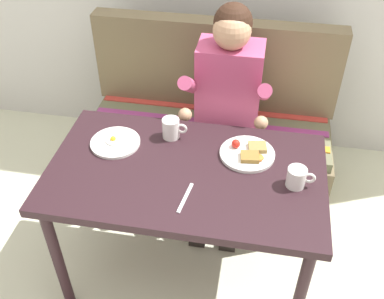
{
  "coord_description": "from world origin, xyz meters",
  "views": [
    {
      "loc": [
        0.28,
        -1.41,
        2.04
      ],
      "look_at": [
        0.0,
        0.15,
        0.72
      ],
      "focal_mm": 42.04,
      "sensor_mm": 36.0,
      "label": 1
    }
  ],
  "objects_px": {
    "plate_breakfast": "(248,153)",
    "coffee_mug": "(297,177)",
    "couch": "(210,135)",
    "person": "(227,96)",
    "coffee_mug_second": "(171,128)",
    "table": "(186,183)",
    "plate_eggs": "(115,142)",
    "fork": "(185,198)"
  },
  "relations": [
    {
      "from": "plate_breakfast",
      "to": "coffee_mug",
      "type": "distance_m",
      "value": 0.26
    },
    {
      "from": "coffee_mug",
      "to": "couch",
      "type": "bearing_deg",
      "value": 120.98
    },
    {
      "from": "person",
      "to": "coffee_mug_second",
      "type": "relative_size",
      "value": 10.27
    },
    {
      "from": "table",
      "to": "couch",
      "type": "xyz_separation_m",
      "value": [
        0.0,
        0.76,
        -0.32
      ]
    },
    {
      "from": "plate_eggs",
      "to": "couch",
      "type": "bearing_deg",
      "value": 61.38
    },
    {
      "from": "coffee_mug_second",
      "to": "plate_eggs",
      "type": "bearing_deg",
      "value": -158.09
    },
    {
      "from": "fork",
      "to": "plate_eggs",
      "type": "bearing_deg",
      "value": 151.97
    },
    {
      "from": "coffee_mug",
      "to": "coffee_mug_second",
      "type": "xyz_separation_m",
      "value": [
        -0.58,
        0.23,
        0.0
      ]
    },
    {
      "from": "person",
      "to": "fork",
      "type": "height_order",
      "value": "person"
    },
    {
      "from": "coffee_mug_second",
      "to": "table",
      "type": "bearing_deg",
      "value": -63.02
    },
    {
      "from": "table",
      "to": "coffee_mug",
      "type": "xyz_separation_m",
      "value": [
        0.47,
        -0.01,
        0.13
      ]
    },
    {
      "from": "plate_eggs",
      "to": "coffee_mug",
      "type": "xyz_separation_m",
      "value": [
        0.82,
        -0.13,
        0.04
      ]
    },
    {
      "from": "coffee_mug",
      "to": "coffee_mug_second",
      "type": "bearing_deg",
      "value": 158.47
    },
    {
      "from": "couch",
      "to": "coffee_mug_second",
      "type": "distance_m",
      "value": 0.72
    },
    {
      "from": "table",
      "to": "person",
      "type": "bearing_deg",
      "value": 79.54
    },
    {
      "from": "plate_breakfast",
      "to": "plate_eggs",
      "type": "height_order",
      "value": "plate_breakfast"
    },
    {
      "from": "plate_breakfast",
      "to": "coffee_mug",
      "type": "bearing_deg",
      "value": -36.32
    },
    {
      "from": "person",
      "to": "plate_breakfast",
      "type": "relative_size",
      "value": 4.92
    },
    {
      "from": "plate_breakfast",
      "to": "coffee_mug_second",
      "type": "relative_size",
      "value": 2.09
    },
    {
      "from": "couch",
      "to": "coffee_mug",
      "type": "xyz_separation_m",
      "value": [
        0.47,
        -0.78,
        0.45
      ]
    },
    {
      "from": "couch",
      "to": "fork",
      "type": "height_order",
      "value": "couch"
    },
    {
      "from": "couch",
      "to": "person",
      "type": "relative_size",
      "value": 1.19
    },
    {
      "from": "couch",
      "to": "plate_breakfast",
      "type": "distance_m",
      "value": 0.79
    },
    {
      "from": "table",
      "to": "coffee_mug_second",
      "type": "height_order",
      "value": "coffee_mug_second"
    },
    {
      "from": "table",
      "to": "couch",
      "type": "relative_size",
      "value": 0.83
    },
    {
      "from": "plate_breakfast",
      "to": "fork",
      "type": "relative_size",
      "value": 1.45
    },
    {
      "from": "person",
      "to": "fork",
      "type": "xyz_separation_m",
      "value": [
        -0.08,
        -0.76,
        -0.01
      ]
    },
    {
      "from": "person",
      "to": "plate_eggs",
      "type": "xyz_separation_m",
      "value": [
        -0.46,
        -0.47,
        -0.0
      ]
    },
    {
      "from": "table",
      "to": "plate_eggs",
      "type": "relative_size",
      "value": 5.25
    },
    {
      "from": "coffee_mug",
      "to": "fork",
      "type": "distance_m",
      "value": 0.47
    },
    {
      "from": "table",
      "to": "coffee_mug_second",
      "type": "distance_m",
      "value": 0.28
    },
    {
      "from": "couch",
      "to": "coffee_mug_second",
      "type": "height_order",
      "value": "couch"
    },
    {
      "from": "coffee_mug_second",
      "to": "fork",
      "type": "distance_m",
      "value": 0.41
    },
    {
      "from": "plate_eggs",
      "to": "fork",
      "type": "height_order",
      "value": "plate_eggs"
    },
    {
      "from": "couch",
      "to": "coffee_mug",
      "type": "distance_m",
      "value": 1.01
    },
    {
      "from": "couch",
      "to": "plate_breakfast",
      "type": "bearing_deg",
      "value": -67.63
    },
    {
      "from": "table",
      "to": "couch",
      "type": "bearing_deg",
      "value": 90.0
    },
    {
      "from": "coffee_mug_second",
      "to": "fork",
      "type": "bearing_deg",
      "value": -69.99
    },
    {
      "from": "plate_eggs",
      "to": "plate_breakfast",
      "type": "bearing_deg",
      "value": 2.43
    },
    {
      "from": "plate_eggs",
      "to": "fork",
      "type": "distance_m",
      "value": 0.48
    },
    {
      "from": "couch",
      "to": "coffee_mug",
      "type": "bearing_deg",
      "value": -59.02
    },
    {
      "from": "table",
      "to": "plate_breakfast",
      "type": "height_order",
      "value": "plate_breakfast"
    }
  ]
}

